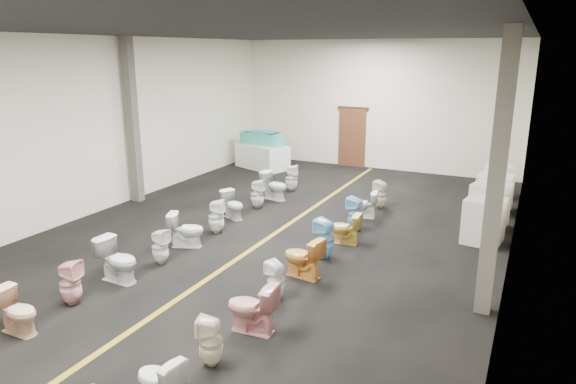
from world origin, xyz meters
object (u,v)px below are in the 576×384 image
toilet_left_2 (17,311)px  toilet_left_3 (70,283)px  toilet_left_4 (118,260)px  toilet_left_9 (257,194)px  toilet_right_2 (211,341)px  appliance_crate_c (494,193)px  toilet_left_8 (233,205)px  toilet_right_5 (303,257)px  toilet_right_4 (276,280)px  toilet_left_7 (216,217)px  display_table (262,156)px  appliance_crate_b (489,205)px  toilet_right_8 (355,214)px  bathtub (262,139)px  toilet_right_3 (252,308)px  toilet_left_11 (291,178)px  toilet_left_6 (186,230)px  appliance_crate_d (499,181)px  toilet_right_10 (381,195)px  toilet_right_6 (325,239)px  appliance_crate_a (484,221)px  toilet_right_9 (364,204)px  toilet_left_5 (160,247)px  toilet_left_10 (275,186)px

toilet_left_2 → toilet_left_3: bearing=0.6°
toilet_left_4 → toilet_left_9: size_ratio=1.04×
toilet_right_2 → toilet_left_2: bearing=-96.4°
appliance_crate_c → toilet_left_8: appliance_crate_c is taller
toilet_left_2 → toilet_right_5: (3.04, 3.69, 0.04)m
toilet_right_2 → toilet_right_4: (-0.10, 2.10, -0.02)m
toilet_left_3 → toilet_left_7: (0.24, 4.00, 0.01)m
display_table → appliance_crate_b: 8.60m
toilet_right_8 → toilet_left_7: bearing=-52.2°
toilet_right_2 → toilet_left_3: bearing=-114.7°
appliance_crate_b → toilet_left_4: size_ratio=1.28×
toilet_left_9 → appliance_crate_c: bearing=-76.5°
bathtub → toilet_left_4: size_ratio=2.23×
toilet_left_4 → toilet_right_3: size_ratio=1.04×
toilet_left_11 → toilet_right_5: bearing=-170.3°
toilet_left_4 → toilet_left_6: size_ratio=1.09×
toilet_left_6 → toilet_right_3: (3.03, -2.44, 0.02)m
display_table → appliance_crate_d: bearing=-1.9°
display_table → toilet_right_10: bearing=-28.9°
toilet_left_2 → toilet_right_6: 5.61m
appliance_crate_a → toilet_left_8: bearing=-170.6°
toilet_left_2 → toilet_right_2: bearing=-78.9°
toilet_left_7 → toilet_right_9: 3.78m
toilet_right_5 → toilet_right_9: (-0.08, 3.93, -0.05)m
appliance_crate_b → toilet_left_5: 7.72m
toilet_left_11 → toilet_right_8: 3.81m
toilet_left_11 → toilet_right_8: (2.88, -2.51, 0.01)m
toilet_right_5 → toilet_right_9: 3.93m
toilet_left_10 → toilet_left_11: 1.01m
bathtub → toilet_right_3: size_ratio=2.31×
appliance_crate_b → toilet_left_3: (-5.88, -7.27, -0.14)m
toilet_right_2 → toilet_right_4: 2.10m
appliance_crate_c → toilet_left_5: bearing=-129.9°
toilet_left_10 → toilet_right_8: bearing=-107.0°
toilet_left_10 → toilet_right_3: toilet_left_10 is taller
toilet_left_8 → appliance_crate_a: bearing=-55.9°
toilet_left_9 → toilet_right_3: 6.30m
toilet_left_7 → toilet_right_5: bearing=-135.0°
appliance_crate_b → toilet_left_9: (-5.74, -1.15, -0.13)m
toilet_left_6 → toilet_right_5: 2.93m
appliance_crate_b → appliance_crate_d: size_ratio=1.13×
toilet_right_3 → toilet_right_9: toilet_right_3 is taller
toilet_right_4 → toilet_left_4: bearing=-56.4°
display_table → toilet_right_4: display_table is taller
appliance_crate_c → toilet_left_11: (-5.68, -0.65, -0.07)m
toilet_left_5 → toilet_right_8: size_ratio=0.89×
bathtub → toilet_right_8: 7.15m
appliance_crate_c → toilet_left_4: 9.66m
appliance_crate_b → toilet_left_6: size_ratio=1.39×
toilet_left_11 → toilet_right_3: size_ratio=1.00×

